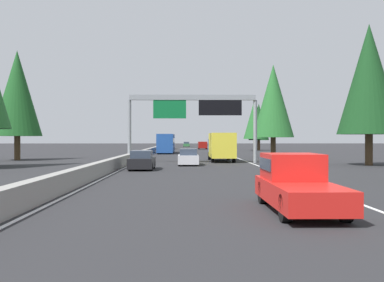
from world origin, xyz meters
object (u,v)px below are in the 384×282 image
Objects in this scene: sedan_near_right at (188,157)px; conifer_right_mid at (273,101)px; conifer_right_distant at (259,122)px; minivan_distant_b at (203,145)px; bus_near_center at (166,143)px; sign_gantry_overhead at (194,109)px; conifer_right_near at (369,79)px; sedan_distant_a at (186,144)px; conifer_left_near at (17,93)px; conifer_right_far at (255,119)px; pickup_far_right at (296,182)px; pickup_far_left at (170,145)px; box_truck_mid_right at (221,146)px; sedan_far_center at (142,161)px.

conifer_right_mid is (15.01, -10.61, 6.34)m from sedan_near_right.
minivan_distant_b is at bearing 45.00° from conifer_right_distant.
minivan_distant_b is at bearing -14.11° from bus_near_center.
conifer_right_mid reaches higher than sign_gantry_overhead.
sedan_near_right is 0.35× the size of conifer_right_near.
conifer_left_near is at bearing 166.72° from sedan_distant_a.
sign_gantry_overhead is at bearing 164.17° from conifer_right_far.
sedan_distant_a is 42.24m from conifer_right_distant.
conifer_right_distant is at bearing -39.41° from conifer_left_near.
conifer_right_distant reaches higher than sign_gantry_overhead.
conifer_right_near reaches higher than minivan_distant_b.
conifer_right_near is (-90.08, -16.00, 6.98)m from sedan_distant_a.
conifer_right_distant reaches higher than pickup_far_right.
conifer_left_near is (-40.63, 33.38, 1.63)m from conifer_right_distant.
sedan_near_right is at bearing 163.77° from conifer_right_distant.
sign_gantry_overhead is 1.20× the size of conifer_right_far.
conifer_left_near is (-54.02, 14.99, 6.45)m from pickup_far_left.
conifer_left_near is at bearing 146.84° from bus_near_center.
conifer_right_far is at bearing -160.73° from sedan_distant_a.
bus_near_center is 2.30× the size of minivan_distant_b.
conifer_right_near is 1.33× the size of conifer_right_distant.
pickup_far_right is 0.66× the size of box_truck_mid_right.
box_truck_mid_right reaches higher than minivan_distant_b.
sedan_near_right is 63.58m from pickup_far_left.
sign_gantry_overhead is at bearing 138.88° from conifer_right_mid.
pickup_far_left is 56.43m from conifer_left_near.
sedan_distant_a is 0.35× the size of conifer_right_near.
minivan_distant_b is (54.23, -0.14, -0.66)m from box_truck_mid_right.
sign_gantry_overhead is 1.10× the size of conifer_right_mid.
pickup_far_left reaches higher than sedan_near_right.
sedan_near_right is 0.88× the size of minivan_distant_b.
box_truck_mid_right is 1.93× the size of sedan_far_center.
pickup_far_left is (2.45, 7.46, -0.04)m from minivan_distant_b.
box_truck_mid_right is (3.24, -2.89, -3.68)m from sign_gantry_overhead.
sedan_distant_a is (56.38, -3.46, -1.03)m from bus_near_center.
pickup_far_right is 76.38m from conifer_right_distant.
conifer_left_near is (-23.59, 15.41, 5.65)m from bus_near_center.
pickup_far_right is 114.80m from sedan_distant_a.
sedan_near_right is at bearing 176.59° from minivan_distant_b.
sedan_far_center is at bearing 179.71° from bus_near_center.
sedan_distant_a is 0.47× the size of conifer_right_distant.
sedan_near_right is at bearing 179.96° from sedan_distant_a.
pickup_far_right is at bearing -160.22° from sedan_far_center.
bus_near_center is at bearing 133.48° from conifer_right_distant.
pickup_far_left reaches higher than sedan_far_center.
sign_gantry_overhead is 5.69m from box_truck_mid_right.
bus_near_center is at bearing 14.72° from box_truck_mid_right.
bus_near_center is at bearing 6.68° from pickup_far_right.
conifer_left_near is at bearing 141.28° from conifer_right_far.
sedan_far_center is at bearing 161.98° from conifer_right_distant.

